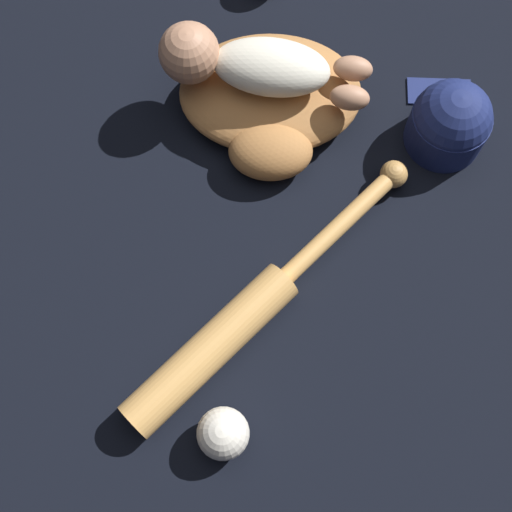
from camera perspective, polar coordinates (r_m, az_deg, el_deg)
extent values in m
plane|color=black|center=(1.28, 3.85, 12.01)|extent=(6.00, 6.00, 0.00)
ellipsoid|color=#A8703D|center=(1.24, 1.16, 12.93)|extent=(0.38, 0.33, 0.07)
ellipsoid|color=#A8703D|center=(1.19, 1.17, 8.41)|extent=(0.17, 0.15, 0.07)
ellipsoid|color=silver|center=(1.18, 1.23, 14.87)|extent=(0.22, 0.18, 0.08)
sphere|color=tan|center=(1.19, -5.37, 15.87)|extent=(0.10, 0.10, 0.10)
ellipsoid|color=tan|center=(1.18, 7.50, 12.45)|extent=(0.08, 0.07, 0.04)
ellipsoid|color=tan|center=(1.21, 7.76, 14.64)|extent=(0.08, 0.07, 0.04)
cylinder|color=tan|center=(1.08, -3.66, -7.41)|extent=(0.31, 0.18, 0.06)
cylinder|color=tan|center=(1.15, 6.75, 2.46)|extent=(0.25, 0.12, 0.03)
sphere|color=#B68649|center=(1.20, 10.96, 6.45)|extent=(0.05, 0.05, 0.05)
sphere|color=silver|center=(1.06, -2.65, -13.99)|extent=(0.08, 0.08, 0.08)
cylinder|color=navy|center=(1.25, 15.04, 9.86)|extent=(0.13, 0.13, 0.08)
sphere|color=navy|center=(1.23, 15.37, 10.49)|extent=(0.13, 0.13, 0.13)
cube|color=navy|center=(1.33, 14.48, 12.65)|extent=(0.12, 0.09, 0.01)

